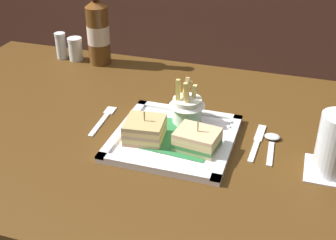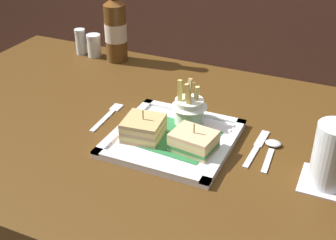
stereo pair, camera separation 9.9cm
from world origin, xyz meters
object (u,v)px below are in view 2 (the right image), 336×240
at_px(beer_bottle, 115,27).
at_px(fork, 108,115).
at_px(sandwich_half_left, 143,128).
at_px(dining_table, 164,167).
at_px(fries_cup, 189,107).
at_px(square_plate, 173,138).
at_px(sandwich_half_right, 194,141).
at_px(spoon, 272,147).
at_px(water_glass, 332,159).
at_px(salt_shaker, 81,43).
at_px(pepper_shaker, 94,47).
at_px(knife, 257,147).

xyz_separation_m(beer_bottle, fork, (0.16, -0.32, -0.10)).
distance_m(sandwich_half_left, fork, 0.15).
relative_size(dining_table, fries_cup, 12.35).
relative_size(square_plate, sandwich_half_right, 2.69).
height_order(sandwich_half_right, fork, sandwich_half_right).
distance_m(dining_table, spoon, 0.27).
height_order(sandwich_half_left, water_glass, water_glass).
bearing_deg(salt_shaker, sandwich_half_right, -35.30).
bearing_deg(sandwich_half_left, beer_bottle, 126.93).
relative_size(salt_shaker, pepper_shaker, 1.15).
height_order(fries_cup, knife, fries_cup).
distance_m(spoon, pepper_shaker, 0.71).
height_order(sandwich_half_right, water_glass, water_glass).
relative_size(square_plate, sandwich_half_left, 2.86).
bearing_deg(salt_shaker, pepper_shaker, 0.00).
bearing_deg(salt_shaker, square_plate, -36.50).
bearing_deg(spoon, knife, -171.71).
bearing_deg(beer_bottle, fries_cup, -38.60).
xyz_separation_m(sandwich_half_left, pepper_shaker, (-0.37, 0.38, -0.00)).
bearing_deg(pepper_shaker, knife, -26.43).
relative_size(square_plate, fries_cup, 2.36).
relative_size(fork, spoon, 1.16).
relative_size(knife, salt_shaker, 1.91).
height_order(beer_bottle, fork, beer_bottle).
xyz_separation_m(sandwich_half_right, fork, (-0.25, 0.06, -0.03)).
height_order(fries_cup, water_glass, water_glass).
bearing_deg(sandwich_half_left, dining_table, 72.35).
bearing_deg(sandwich_half_right, dining_table, 148.16).
relative_size(knife, pepper_shaker, 2.20).
height_order(square_plate, pepper_shaker, pepper_shaker).
distance_m(salt_shaker, pepper_shaker, 0.05).
height_order(fries_cup, fork, fries_cup).
bearing_deg(sandwich_half_right, sandwich_half_left, 180.00).
height_order(fork, salt_shaker, salt_shaker).
bearing_deg(salt_shaker, fork, -47.62).
height_order(knife, spoon, spoon).
bearing_deg(fries_cup, beer_bottle, 141.40).
bearing_deg(water_glass, salt_shaker, 155.37).
bearing_deg(fries_cup, fork, -170.22).
distance_m(dining_table, water_glass, 0.41).
bearing_deg(salt_shaker, knife, -24.67).
xyz_separation_m(water_glass, knife, (-0.15, 0.07, -0.06)).
bearing_deg(salt_shaker, beer_bottle, 0.84).
bearing_deg(spoon, dining_table, -174.86).
bearing_deg(sandwich_half_left, salt_shaker, 137.76).
bearing_deg(sandwich_half_left, sandwich_half_right, -0.00).
distance_m(beer_bottle, salt_shaker, 0.15).
bearing_deg(dining_table, sandwich_half_right, -31.84).
relative_size(fries_cup, salt_shaker, 1.36).
xyz_separation_m(dining_table, fries_cup, (0.05, 0.04, 0.16)).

